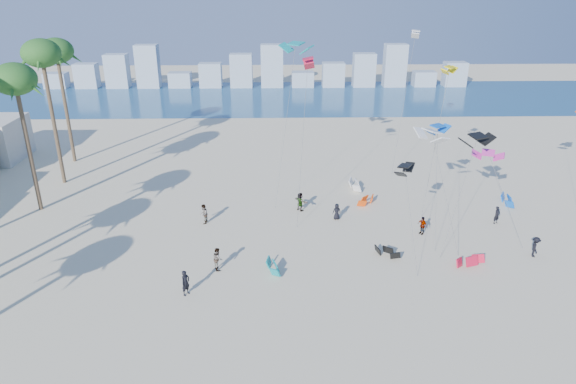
{
  "coord_description": "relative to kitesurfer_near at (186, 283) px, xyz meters",
  "views": [
    {
      "loc": [
        2.06,
        -22.36,
        20.7
      ],
      "look_at": [
        3.0,
        16.0,
        4.5
      ],
      "focal_mm": 31.87,
      "sensor_mm": 36.0,
      "label": 1
    }
  ],
  "objects": [
    {
      "name": "grounded_kites",
      "position": [
        17.73,
        10.91,
        -0.54
      ],
      "size": [
        24.27,
        19.09,
        0.89
      ],
      "color": "#0C8A90",
      "rests_on": "ground"
    },
    {
      "name": "distant_skyline",
      "position": [
        3.17,
        73.77,
        2.14
      ],
      "size": [
        85.0,
        3.0,
        8.4
      ],
      "color": "#9EADBF",
      "rests_on": "ground"
    },
    {
      "name": "flying_kites",
      "position": [
        19.17,
        14.26,
        10.32
      ],
      "size": [
        31.31,
        28.77,
        15.65
      ],
      "color": "black",
      "rests_on": "ground"
    },
    {
      "name": "kitesurfer_near",
      "position": [
        0.0,
        0.0,
        0.0
      ],
      "size": [
        0.78,
        0.83,
        1.9
      ],
      "primitive_type": "imported",
      "rotation": [
        0.0,
        0.0,
        0.93
      ],
      "color": "black",
      "rests_on": "ground"
    },
    {
      "name": "kitesurfer_mid",
      "position": [
        1.89,
        3.36,
        -0.05
      ],
      "size": [
        0.91,
        1.04,
        1.81
      ],
      "primitive_type": "imported",
      "rotation": [
        0.0,
        0.0,
        1.87
      ],
      "color": "gray",
      "rests_on": "ground"
    },
    {
      "name": "kitesurfers_far",
      "position": [
        13.54,
        10.36,
        -0.08
      ],
      "size": [
        28.05,
        10.65,
        1.84
      ],
      "color": "black",
      "rests_on": "ground"
    },
    {
      "name": "ground",
      "position": [
        4.36,
        -8.23,
        -0.95
      ],
      "size": [
        220.0,
        220.0,
        0.0
      ],
      "primitive_type": "plane",
      "color": "beige",
      "rests_on": "ground"
    },
    {
      "name": "ocean",
      "position": [
        4.36,
        63.77,
        -0.95
      ],
      "size": [
        220.0,
        220.0,
        0.0
      ],
      "primitive_type": "plane",
      "color": "navy",
      "rests_on": "ground"
    }
  ]
}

